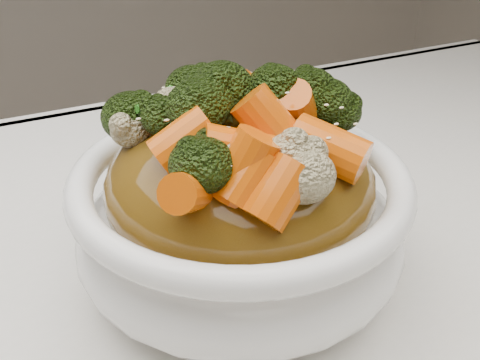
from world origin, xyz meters
name	(u,v)px	position (x,y,z in m)	size (l,w,h in m)	color
tablecloth	(259,353)	(0.00, 0.00, 0.73)	(1.20, 0.80, 0.04)	white
bowl	(240,222)	(0.01, 0.06, 0.79)	(0.22, 0.22, 0.09)	white
sauce_base	(240,184)	(0.01, 0.06, 0.82)	(0.18, 0.18, 0.10)	#5B3D0F
carrots	(240,92)	(0.01, 0.06, 0.89)	(0.18, 0.18, 0.05)	#DB5807
broccoli	(240,94)	(0.01, 0.06, 0.89)	(0.18, 0.18, 0.04)	black
cauliflower	(240,97)	(0.01, 0.06, 0.88)	(0.18, 0.18, 0.04)	#C1B384
scallions	(240,91)	(0.01, 0.06, 0.89)	(0.13, 0.13, 0.02)	#28711A
sesame_seeds	(240,91)	(0.01, 0.06, 0.89)	(0.16, 0.16, 0.01)	#F6E4AF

